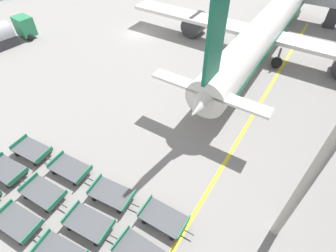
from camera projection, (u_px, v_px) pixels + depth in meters
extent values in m
plane|color=gray|center=(139.00, 34.00, 37.46)|extent=(500.00, 500.00, 0.00)
cube|color=#38383D|center=(333.00, 16.00, 38.48)|extent=(1.77, 2.93, 2.87)
cylinder|color=white|center=(269.00, 24.00, 31.95)|extent=(6.33, 35.52, 3.57)
cone|color=white|center=(204.00, 101.00, 21.30)|extent=(3.72, 4.54, 3.39)
cube|color=#146B4C|center=(218.00, 24.00, 17.43)|extent=(0.49, 2.69, 8.63)
cube|color=white|center=(208.00, 92.00, 21.30)|extent=(10.43, 2.05, 0.24)
cube|color=white|center=(264.00, 34.00, 31.66)|extent=(37.14, 6.00, 0.44)
cylinder|color=#333338|center=(195.00, 24.00, 36.33)|extent=(3.00, 3.50, 2.75)
cube|color=#146B4C|center=(268.00, 29.00, 32.39)|extent=(6.12, 32.00, 0.64)
cylinder|color=#56565B|center=(288.00, 10.00, 39.83)|extent=(0.24, 0.24, 1.83)
sphere|color=black|center=(286.00, 16.00, 40.47)|extent=(1.25, 1.25, 1.25)
cylinder|color=#56565B|center=(279.00, 55.00, 30.07)|extent=(0.24, 0.24, 1.83)
sphere|color=black|center=(277.00, 62.00, 30.71)|extent=(1.25, 1.25, 1.25)
cylinder|color=#56565B|center=(235.00, 43.00, 32.11)|extent=(0.24, 0.24, 1.83)
sphere|color=black|center=(234.00, 50.00, 32.76)|extent=(1.25, 1.25, 1.25)
cube|color=#2D8C5B|center=(24.00, 26.00, 35.55)|extent=(2.80, 2.31, 2.42)
sphere|color=black|center=(30.00, 37.00, 35.69)|extent=(0.90, 0.90, 0.90)
sphere|color=black|center=(22.00, 32.00, 36.76)|extent=(0.90, 0.90, 0.90)
cube|color=#515459|center=(18.00, 222.00, 16.90)|extent=(3.05, 1.74, 0.10)
cube|color=#237F56|center=(33.00, 231.00, 16.25)|extent=(0.10, 1.72, 0.32)
cube|color=#237F56|center=(1.00, 210.00, 17.25)|extent=(0.10, 1.72, 0.32)
cube|color=#333338|center=(39.00, 237.00, 16.35)|extent=(0.70, 0.07, 0.06)
sphere|color=black|center=(22.00, 242.00, 16.34)|extent=(0.36, 0.36, 0.36)
sphere|color=black|center=(40.00, 223.00, 17.25)|extent=(0.36, 0.36, 0.36)
sphere|color=black|center=(18.00, 208.00, 17.97)|extent=(0.36, 0.36, 0.36)
cube|color=#237F56|center=(40.00, 242.00, 15.79)|extent=(0.14, 1.72, 0.32)
sphere|color=black|center=(56.00, 238.00, 16.54)|extent=(0.36, 0.36, 0.36)
cube|color=#515459|center=(6.00, 170.00, 19.83)|extent=(3.11, 1.85, 0.10)
cube|color=#237F56|center=(18.00, 176.00, 19.15)|extent=(0.16, 1.72, 0.32)
cube|color=#333338|center=(23.00, 181.00, 19.24)|extent=(0.70, 0.09, 0.06)
sphere|color=black|center=(9.00, 186.00, 19.26)|extent=(0.36, 0.36, 0.36)
sphere|color=black|center=(26.00, 172.00, 20.15)|extent=(0.36, 0.36, 0.36)
sphere|color=black|center=(8.00, 161.00, 20.92)|extent=(0.36, 0.36, 0.36)
cube|color=#515459|center=(43.00, 192.00, 18.44)|extent=(3.08, 1.80, 0.10)
cube|color=#237F56|center=(58.00, 200.00, 17.78)|extent=(0.13, 1.72, 0.32)
cube|color=#237F56|center=(28.00, 182.00, 18.81)|extent=(0.13, 1.72, 0.32)
cube|color=#333338|center=(63.00, 205.00, 17.87)|extent=(0.70, 0.08, 0.06)
sphere|color=black|center=(48.00, 210.00, 17.88)|extent=(0.36, 0.36, 0.36)
sphere|color=black|center=(63.00, 194.00, 18.78)|extent=(0.36, 0.36, 0.36)
sphere|color=black|center=(26.00, 197.00, 18.62)|extent=(0.36, 0.36, 0.36)
sphere|color=black|center=(43.00, 181.00, 19.52)|extent=(0.36, 0.36, 0.36)
cube|color=#515459|center=(89.00, 223.00, 16.86)|extent=(3.06, 1.77, 0.10)
cube|color=#237F56|center=(107.00, 232.00, 16.24)|extent=(0.11, 1.72, 0.32)
cube|color=#237F56|center=(70.00, 212.00, 17.19)|extent=(0.11, 1.72, 0.32)
cube|color=#333338|center=(113.00, 237.00, 16.34)|extent=(0.70, 0.07, 0.06)
sphere|color=black|center=(96.00, 243.00, 16.31)|extent=(0.36, 0.36, 0.36)
sphere|color=black|center=(110.00, 223.00, 17.24)|extent=(0.36, 0.36, 0.36)
sphere|color=black|center=(70.00, 228.00, 17.00)|extent=(0.36, 0.36, 0.36)
sphere|color=black|center=(85.00, 209.00, 17.92)|extent=(0.36, 0.36, 0.36)
cube|color=#237F56|center=(120.00, 238.00, 15.96)|extent=(0.22, 1.72, 0.32)
sphere|color=black|center=(134.00, 235.00, 16.65)|extent=(0.36, 0.36, 0.36)
cube|color=#515459|center=(32.00, 150.00, 21.25)|extent=(3.05, 1.74, 0.10)
cube|color=#237F56|center=(44.00, 155.00, 20.61)|extent=(0.09, 1.72, 0.32)
cube|color=#237F56|center=(18.00, 142.00, 21.60)|extent=(0.09, 1.72, 0.32)
cube|color=#333338|center=(49.00, 159.00, 20.71)|extent=(0.70, 0.07, 0.06)
sphere|color=black|center=(36.00, 164.00, 20.70)|extent=(0.36, 0.36, 0.36)
sphere|color=black|center=(50.00, 151.00, 21.61)|extent=(0.36, 0.36, 0.36)
sphere|color=black|center=(17.00, 154.00, 21.41)|extent=(0.36, 0.36, 0.36)
sphere|color=black|center=(32.00, 142.00, 22.33)|extent=(0.36, 0.36, 0.36)
cube|color=#515459|center=(70.00, 168.00, 19.95)|extent=(3.06, 1.76, 0.10)
cube|color=#237F56|center=(84.00, 174.00, 19.29)|extent=(0.11, 1.72, 0.32)
cube|color=#237F56|center=(55.00, 159.00, 20.31)|extent=(0.11, 1.72, 0.32)
cube|color=#333338|center=(89.00, 179.00, 19.39)|extent=(0.70, 0.07, 0.06)
sphere|color=black|center=(75.00, 184.00, 19.39)|extent=(0.36, 0.36, 0.36)
sphere|color=black|center=(88.00, 170.00, 20.30)|extent=(0.36, 0.36, 0.36)
sphere|color=black|center=(54.00, 172.00, 20.11)|extent=(0.36, 0.36, 0.36)
sphere|color=black|center=(68.00, 159.00, 21.03)|extent=(0.36, 0.36, 0.36)
cube|color=#515459|center=(112.00, 193.00, 18.39)|extent=(3.08, 1.80, 0.10)
cube|color=#237F56|center=(129.00, 200.00, 17.78)|extent=(0.13, 1.72, 0.32)
cube|color=#237F56|center=(94.00, 184.00, 18.71)|extent=(0.13, 1.72, 0.32)
cube|color=#333338|center=(135.00, 205.00, 17.88)|extent=(0.70, 0.08, 0.06)
sphere|color=black|center=(119.00, 211.00, 17.85)|extent=(0.36, 0.36, 0.36)
sphere|color=black|center=(131.00, 194.00, 18.78)|extent=(0.36, 0.36, 0.36)
sphere|color=black|center=(94.00, 198.00, 18.52)|extent=(0.36, 0.36, 0.36)
sphere|color=black|center=(106.00, 183.00, 19.45)|extent=(0.36, 0.36, 0.36)
cube|color=#515459|center=(164.00, 217.00, 17.12)|extent=(3.11, 1.86, 0.10)
cube|color=#237F56|center=(184.00, 227.00, 16.43)|extent=(0.16, 1.72, 0.32)
cube|color=#237F56|center=(145.00, 205.00, 17.51)|extent=(0.16, 1.72, 0.32)
cube|color=#333338|center=(189.00, 233.00, 16.52)|extent=(0.70, 0.09, 0.06)
sphere|color=black|center=(172.00, 238.00, 16.54)|extent=(0.36, 0.36, 0.36)
sphere|color=black|center=(183.00, 219.00, 17.44)|extent=(0.36, 0.36, 0.36)
sphere|color=black|center=(144.00, 221.00, 17.31)|extent=(0.36, 0.36, 0.36)
sphere|color=black|center=(156.00, 204.00, 18.21)|extent=(0.36, 0.36, 0.36)
cube|color=yellow|center=(268.00, 90.00, 27.84)|extent=(3.41, 39.65, 0.01)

